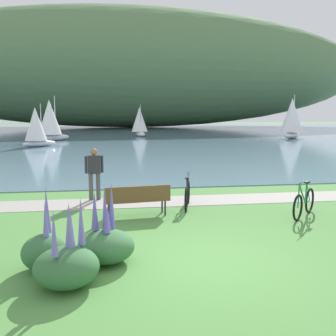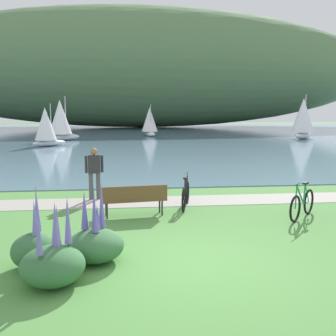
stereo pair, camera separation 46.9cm
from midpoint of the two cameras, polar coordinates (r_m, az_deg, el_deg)
name	(u,v)px [view 2 (the right image)]	position (r m, az deg, el deg)	size (l,w,h in m)	color
ground_plane	(192,263)	(7.79, 5.20, -13.54)	(200.00, 200.00, 0.00)	#518E42
bay_water	(133,133)	(54.59, -4.77, 5.11)	(180.00, 80.00, 0.04)	#6B8EA8
distant_hillside	(140,69)	(74.88, -3.88, 14.17)	(90.78, 28.00, 21.47)	#567A4C
shoreline_path	(164,201)	(12.76, 0.49, -4.85)	(60.00, 1.50, 0.01)	#A39E93
park_bench_near_camera	(134,198)	(10.92, -3.66, -4.32)	(1.85, 0.70, 0.88)	brown
bicycle_leaning_near_bench	(186,195)	(11.92, 3.70, -3.86)	(0.51, 1.73, 1.01)	black
bicycle_beside_path	(302,204)	(11.41, 19.97, -4.89)	(1.28, 1.31, 1.01)	black
person_at_shoreline	(94,170)	(13.07, -9.62, -0.32)	(0.60, 0.29, 1.71)	#4C4C51
echium_bush_closest_to_camera	(53,263)	(6.94, -14.42, -13.21)	(1.08, 1.08, 1.47)	#386B3D
echium_bush_beside_closest	(34,248)	(7.75, -17.17, -11.03)	(0.82, 0.82, 1.53)	#386B3D
echium_bush_mid_cluster	(95,243)	(7.81, -8.73, -10.64)	(1.10, 1.10, 1.54)	#386B3D
sailboat_nearest_to_shore	(61,120)	(40.38, -14.96, 6.77)	(3.55, 3.47, 4.39)	white
sailboat_mid_bay	(150,121)	(46.25, -2.36, 6.77)	(2.13, 3.25, 3.70)	white
sailboat_toward_hillside	(46,126)	(34.03, -16.88, 5.79)	(2.88, 2.70, 3.51)	white
sailboat_far_off	(303,118)	(44.16, 19.27, 6.85)	(3.67, 3.78, 4.67)	white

